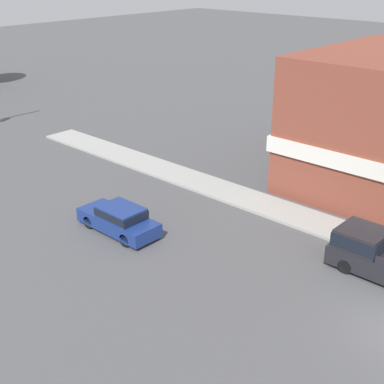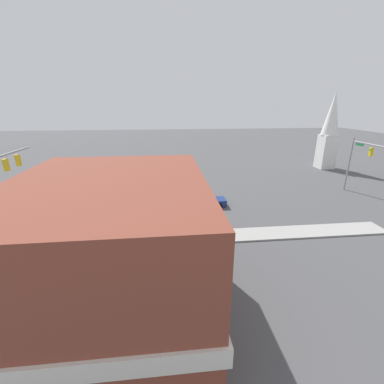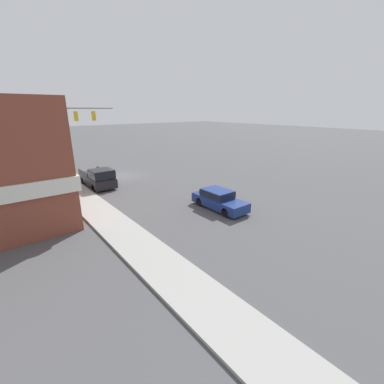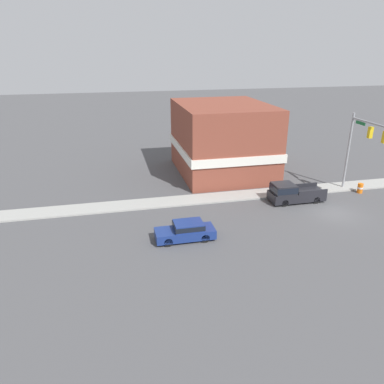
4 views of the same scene
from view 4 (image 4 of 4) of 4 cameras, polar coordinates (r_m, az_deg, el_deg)
name	(u,v)px [view 4 (image 4 of 4)]	position (r m, az deg, el deg)	size (l,w,h in m)	color
ground_plane	(334,213)	(35.75, 20.81, -3.03)	(200.00, 200.00, 0.00)	#4C4C4F
sidewalk_curb	(303,190)	(40.18, 16.51, 0.28)	(2.40, 60.00, 0.14)	#9E9E99
near_signal_assembly	(364,140)	(39.26, 24.76, 7.26)	(7.20, 0.49, 7.85)	gray
car_lead	(186,231)	(28.76, -0.89, -5.89)	(1.77, 4.57, 1.44)	black
pickup_truck_parked	(292,193)	(36.76, 14.99, -0.11)	(2.01, 5.23, 1.87)	black
construction_barrel	(360,188)	(41.50, 24.24, 0.54)	(0.56, 0.56, 0.99)	orange
corner_brick_building	(222,140)	(43.50, 4.66, 7.94)	(12.56, 10.16, 7.94)	brown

